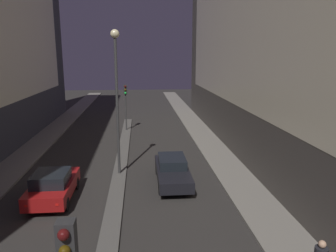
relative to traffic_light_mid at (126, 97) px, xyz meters
name	(u,v)px	position (x,y,z in m)	size (l,w,h in m)	color
median_strip	(120,174)	(0.00, -11.52, -3.19)	(0.80, 33.36, 0.12)	#56544F
traffic_light_mid	(126,97)	(0.00, 0.00, 0.00)	(0.32, 0.42, 4.25)	#383838
street_lamp	(116,82)	(0.00, -11.56, 2.33)	(0.49, 0.49, 8.32)	#383838
car_left_lane	(53,186)	(-3.06, -14.78, -2.48)	(1.89, 4.12, 1.54)	maroon
car_right_lane	(172,170)	(3.06, -12.98, -2.52)	(1.75, 4.78, 1.42)	black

